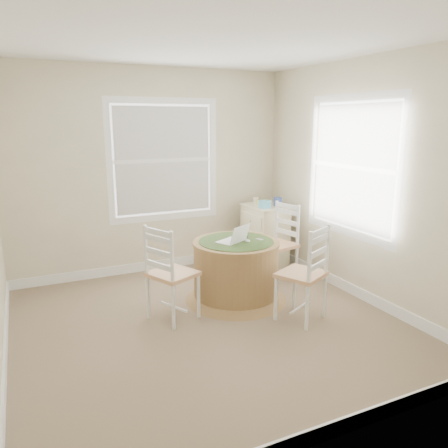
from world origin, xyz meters
TOP-DOWN VIEW (x-y plane):
  - room at (0.17, 0.16)m, footprint 3.64×3.64m
  - round_table at (0.52, 0.43)m, footprint 1.12×1.12m
  - chair_left at (-0.26, 0.27)m, footprint 0.54×0.55m
  - chair_near at (0.88, -0.28)m, footprint 0.55×0.54m
  - chair_right at (1.22, 0.72)m, footprint 0.48×0.50m
  - laptop at (0.47, 0.42)m, footprint 0.38×0.36m
  - mouse at (0.63, 0.38)m, footprint 0.07×0.10m
  - phone at (0.78, 0.38)m, footprint 0.07×0.10m
  - keys at (0.68, 0.53)m, footprint 0.07×0.06m
  - corner_chest at (1.42, 1.35)m, footprint 0.50×0.65m
  - tissue_box at (1.32, 1.20)m, footprint 0.13×0.13m
  - box_yellow at (1.44, 1.44)m, footprint 0.16×0.11m
  - box_blue at (1.56, 1.23)m, footprint 0.08×0.08m
  - cup_cream at (1.36, 1.53)m, footprint 0.07×0.07m

SIDE VIEW (x-z plane):
  - round_table at x=0.52m, z-range 0.03..0.71m
  - corner_chest at x=1.42m, z-range 0.00..0.83m
  - chair_left at x=-0.26m, z-range 0.00..0.95m
  - chair_near at x=0.88m, z-range 0.00..0.95m
  - chair_right at x=1.22m, z-range 0.00..0.95m
  - phone at x=0.78m, z-range 0.66..0.68m
  - keys at x=0.68m, z-range 0.66..0.69m
  - mouse at x=0.63m, z-range 0.66..0.69m
  - laptop at x=0.47m, z-range 0.60..0.80m
  - box_yellow at x=1.44m, z-range 0.83..0.89m
  - cup_cream at x=1.36m, z-range 0.83..0.92m
  - tissue_box at x=1.32m, z-range 0.83..0.93m
  - box_blue at x=1.56m, z-range 0.83..0.95m
  - room at x=0.17m, z-range -0.02..2.62m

